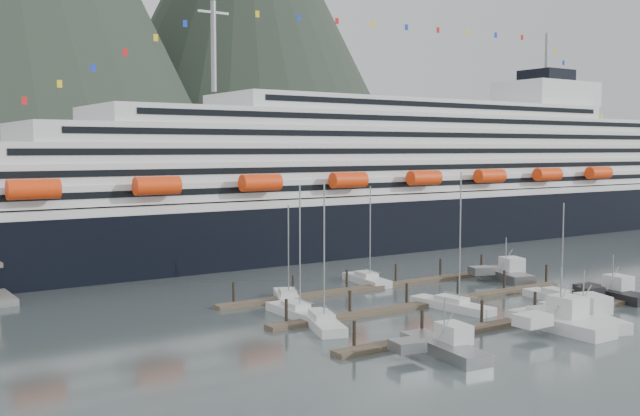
# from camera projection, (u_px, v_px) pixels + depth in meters

# --- Properties ---
(ground) EXTENTS (1600.00, 1600.00, 0.00)m
(ground) POSITION_uv_depth(u_px,v_px,m) (475.00, 305.00, 96.58)
(ground) COLOR #445050
(ground) RESTS_ON ground
(cruise_ship) EXTENTS (210.00, 30.40, 50.30)m
(cruise_ship) POSITION_uv_depth(u_px,v_px,m) (387.00, 187.00, 157.76)
(cruise_ship) COLOR black
(cruise_ship) RESTS_ON ground
(dock_near) EXTENTS (48.18, 2.28, 3.20)m
(dock_near) POSITION_uv_depth(u_px,v_px,m) (507.00, 322.00, 85.59)
(dock_near) COLOR #3F3128
(dock_near) RESTS_ON ground
(dock_mid) EXTENTS (48.18, 2.28, 3.20)m
(dock_mid) POSITION_uv_depth(u_px,v_px,m) (430.00, 303.00, 96.33)
(dock_mid) COLOR #3F3128
(dock_mid) RESTS_ON ground
(dock_far) EXTENTS (48.18, 2.28, 3.20)m
(dock_far) POSITION_uv_depth(u_px,v_px,m) (368.00, 287.00, 107.08)
(dock_far) COLOR #3F3128
(dock_far) RESTS_ON ground
(sailboat_a) EXTENTS (3.03, 9.94, 16.37)m
(sailboat_a) POSITION_uv_depth(u_px,v_px,m) (296.00, 312.00, 89.99)
(sailboat_a) COLOR silver
(sailboat_a) RESTS_ON ground
(sailboat_b) EXTENTS (6.41, 11.57, 17.25)m
(sailboat_b) POSITION_uv_depth(u_px,v_px,m) (322.00, 323.00, 84.61)
(sailboat_b) COLOR silver
(sailboat_b) RESTS_ON ground
(sailboat_d) EXTENTS (4.13, 11.99, 17.78)m
(sailboat_d) POSITION_uv_depth(u_px,v_px,m) (452.00, 306.00, 93.73)
(sailboat_d) COLOR silver
(sailboat_d) RESTS_ON ground
(sailboat_e) EXTENTS (6.86, 10.70, 13.36)m
(sailboat_e) POSITION_uv_depth(u_px,v_px,m) (288.00, 299.00, 98.37)
(sailboat_e) COLOR silver
(sailboat_e) RESTS_ON ground
(sailboat_f) EXTENTS (4.19, 10.34, 15.14)m
(sailboat_f) POSITION_uv_depth(u_px,v_px,m) (367.00, 280.00, 111.81)
(sailboat_f) COLOR silver
(sailboat_f) RESTS_ON ground
(sailboat_h) EXTENTS (3.71, 9.78, 13.57)m
(sailboat_h) POSITION_uv_depth(u_px,v_px,m) (556.00, 298.00, 98.88)
(sailboat_h) COLOR silver
(sailboat_h) RESTS_ON ground
(trawler_a) EXTENTS (8.42, 11.59, 6.15)m
(trawler_a) POSITION_uv_depth(u_px,v_px,m) (443.00, 346.00, 73.15)
(trawler_a) COLOR gray
(trawler_a) RESTS_ON ground
(trawler_b) EXTENTS (9.14, 11.99, 7.82)m
(trawler_b) POSITION_uv_depth(u_px,v_px,m) (559.00, 322.00, 82.87)
(trawler_b) COLOR silver
(trawler_b) RESTS_ON ground
(trawler_c) EXTENTS (10.37, 13.59, 6.71)m
(trawler_c) POSITION_uv_depth(u_px,v_px,m) (582.00, 315.00, 86.49)
(trawler_c) COLOR silver
(trawler_c) RESTS_ON ground
(trawler_d) EXTENTS (8.42, 11.33, 6.53)m
(trawler_d) POSITION_uv_depth(u_px,v_px,m) (611.00, 293.00, 100.15)
(trawler_d) COLOR black
(trawler_d) RESTS_ON ground
(trawler_e) EXTENTS (9.31, 11.59, 7.16)m
(trawler_e) POSITION_uv_depth(u_px,v_px,m) (505.00, 274.00, 114.98)
(trawler_e) COLOR gray
(trawler_e) RESTS_ON ground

